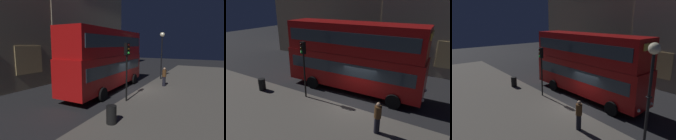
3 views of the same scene
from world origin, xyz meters
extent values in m
plane|color=#232326|center=(0.00, 0.00, 0.00)|extent=(80.00, 80.00, 0.00)
cube|color=#F2D18C|center=(-12.79, 8.74, 2.57)|extent=(2.73, 0.06, 1.91)
cube|color=#E5C67F|center=(-8.53, 8.74, 2.67)|extent=(2.73, 0.06, 2.02)
cube|color=#E5C67F|center=(-4.26, 8.74, 2.77)|extent=(2.73, 0.06, 2.59)
cube|color=#E5C67F|center=(1.92, 8.66, 2.41)|extent=(2.09, 0.06, 2.46)
cube|color=#E5C67F|center=(5.19, 8.66, 2.27)|extent=(2.09, 0.06, 2.46)
cube|color=#B20F0F|center=(-1.22, 2.11, 1.87)|extent=(10.85, 2.87, 2.68)
cube|color=#B20F0F|center=(-1.22, 2.11, 4.32)|extent=(10.63, 2.82, 2.23)
cube|color=#2D3842|center=(-1.22, 2.11, 2.20)|extent=(9.99, 2.91, 0.90)
cube|color=#2D3842|center=(-1.22, 2.11, 4.43)|extent=(9.99, 2.91, 0.90)
cube|color=#F2D84C|center=(4.11, 2.27, 4.93)|extent=(0.13, 1.53, 0.44)
sphere|color=white|center=(4.16, 3.10, 0.87)|extent=(0.24, 0.24, 0.24)
sphere|color=white|center=(4.21, 1.44, 0.87)|extent=(0.24, 0.24, 0.24)
cylinder|color=black|center=(2.40, 3.54, 0.52)|extent=(1.05, 0.27, 1.05)
cylinder|color=black|center=(2.48, 0.89, 0.52)|extent=(1.05, 0.27, 1.05)
cylinder|color=black|center=(-4.22, 3.35, 0.52)|extent=(1.05, 0.27, 1.05)
cylinder|color=black|center=(-4.14, 0.69, 0.52)|extent=(1.05, 0.27, 1.05)
cylinder|color=black|center=(-3.53, -0.93, 1.78)|extent=(0.12, 0.12, 3.32)
cube|color=black|center=(-3.53, -0.93, 3.87)|extent=(0.37, 0.32, 0.85)
sphere|color=black|center=(-3.56, -1.07, 4.14)|extent=(0.17, 0.17, 0.17)
sphere|color=black|center=(-3.56, -1.07, 3.87)|extent=(0.17, 0.17, 0.17)
sphere|color=green|center=(-3.56, -1.07, 3.60)|extent=(0.17, 0.17, 0.17)
cylinder|color=black|center=(2.51, -2.22, 0.59)|extent=(0.31, 0.31, 0.95)
cylinder|color=#513319|center=(2.51, -2.22, 1.41)|extent=(0.38, 0.38, 0.68)
sphere|color=tan|center=(2.51, -2.22, 1.86)|extent=(0.22, 0.22, 0.22)
cylinder|color=black|center=(-7.30, -1.81, 0.60)|extent=(0.54, 0.54, 0.96)
camera|label=1|loc=(-14.85, -6.07, 4.17)|focal=28.32mm
camera|label=2|loc=(5.28, -10.93, 6.97)|focal=31.23mm
camera|label=3|loc=(10.39, -9.66, 6.59)|focal=31.96mm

